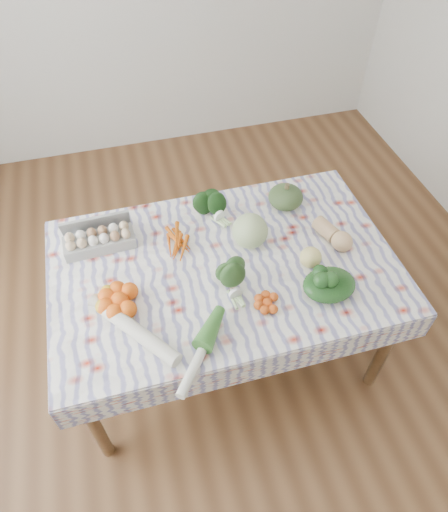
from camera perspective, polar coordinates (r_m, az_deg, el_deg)
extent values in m
plane|color=brown|center=(2.82, 0.00, -11.14)|extent=(4.50, 4.50, 0.00)
cube|color=brown|center=(2.22, 0.00, -1.54)|extent=(1.60, 1.00, 0.04)
cylinder|color=brown|center=(2.31, -15.93, -19.56)|extent=(0.06, 0.06, 0.71)
cylinder|color=brown|center=(2.54, 19.44, -10.88)|extent=(0.06, 0.06, 0.71)
cylinder|color=brown|center=(2.79, -17.36, -2.85)|extent=(0.06, 0.06, 0.71)
cylinder|color=brown|center=(2.98, 11.57, 2.97)|extent=(0.06, 0.06, 0.71)
cube|color=white|center=(2.20, 0.00, -1.11)|extent=(1.66, 1.06, 0.01)
cube|color=#979893|center=(2.32, -15.34, 1.88)|extent=(0.35, 0.15, 0.09)
cube|color=#D55D10|center=(2.28, -6.43, 1.42)|extent=(0.22, 0.21, 0.04)
ellipsoid|color=#143410|center=(2.38, -1.36, 6.26)|extent=(0.21, 0.20, 0.15)
ellipsoid|color=#3C532A|center=(2.48, 7.72, 7.33)|extent=(0.25, 0.25, 0.12)
sphere|color=#A2BA7A|center=(2.23, 3.27, 3.15)|extent=(0.21, 0.21, 0.18)
ellipsoid|color=tan|center=(2.33, 13.53, 2.77)|extent=(0.17, 0.25, 0.10)
cube|color=#F75E11|center=(2.07, -12.93, -5.42)|extent=(0.30, 0.30, 0.08)
ellipsoid|color=#294E1F|center=(2.05, 0.84, -3.39)|extent=(0.18, 0.18, 0.12)
cube|color=#D45417|center=(2.04, 5.45, -5.75)|extent=(0.19, 0.19, 0.04)
sphere|color=#DFCD71|center=(2.20, 10.78, -0.17)|extent=(0.11, 0.11, 0.10)
ellipsoid|color=#153613|center=(2.10, 13.01, -3.52)|extent=(0.30, 0.27, 0.11)
cylinder|color=silver|center=(1.96, -10.63, -9.43)|extent=(0.32, 0.40, 0.06)
cylinder|color=silver|center=(1.90, -2.89, -11.94)|extent=(0.28, 0.35, 0.04)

